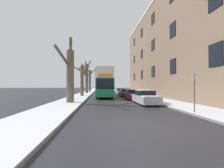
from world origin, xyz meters
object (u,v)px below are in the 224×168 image
parked_car_3 (120,91)px  street_sign_post (194,91)px  double_decker_bus (104,82)px  bare_tree_left_0 (70,73)px  parked_car_1 (133,95)px  pedestrian_left_sidewalk (68,93)px  parked_car_0 (145,97)px  parked_car_2 (125,93)px  bare_tree_left_3 (90,80)px  bare_tree_left_2 (86,77)px  bare_tree_left_1 (82,79)px

parked_car_3 → street_sign_post: bearing=-86.7°
parked_car_3 → double_decker_bus: bearing=-115.5°
bare_tree_left_0 → double_decker_bus: bare_tree_left_0 is taller
parked_car_1 → pedestrian_left_sidewalk: 8.52m
double_decker_bus → parked_car_3: (3.84, 8.05, -1.85)m
double_decker_bus → parked_car_3: size_ratio=2.28×
parked_car_0 → parked_car_2: (-0.00, 11.50, -0.06)m
parked_car_0 → bare_tree_left_0: bearing=173.7°
double_decker_bus → parked_car_2: size_ratio=2.37×
bare_tree_left_3 → bare_tree_left_2: bearing=-91.4°
double_decker_bus → street_sign_post: double_decker_bus is taller
parked_car_2 → pedestrian_left_sidewalk: bearing=-139.6°
bare_tree_left_2 → parked_car_0: (7.74, -21.66, -3.28)m
double_decker_bus → bare_tree_left_0: bearing=-112.4°
bare_tree_left_3 → parked_car_2: bearing=-69.7°
parked_car_2 → pedestrian_left_sidewalk: size_ratio=2.59×
parked_car_1 → parked_car_3: parked_car_3 is taller
parked_car_1 → bare_tree_left_2: bearing=115.4°
parked_car_1 → street_sign_post: (1.37, -11.05, 0.86)m
bare_tree_left_1 → parked_car_2: size_ratio=1.43×
bare_tree_left_0 → street_sign_post: 11.18m
bare_tree_left_0 → bare_tree_left_3: (0.06, 30.92, 0.76)m
parked_car_0 → parked_car_2: size_ratio=1.04×
bare_tree_left_1 → parked_car_3: (7.57, 6.26, -2.47)m
bare_tree_left_1 → bare_tree_left_3: 20.17m
parked_car_1 → parked_car_2: 6.15m
parked_car_2 → pedestrian_left_sidewalk: 11.09m
bare_tree_left_3 → double_decker_bus: bare_tree_left_3 is taller
pedestrian_left_sidewalk → street_sign_post: (9.82, -10.03, 0.58)m
bare_tree_left_2 → bare_tree_left_3: size_ratio=1.01×
street_sign_post → parked_car_0: bearing=103.5°
bare_tree_left_1 → street_sign_post: size_ratio=2.37×
pedestrian_left_sidewalk → parked_car_1: bearing=-10.9°
pedestrian_left_sidewalk → street_sign_post: bearing=-63.4°
bare_tree_left_2 → parked_car_0: size_ratio=1.70×
bare_tree_left_0 → bare_tree_left_1: size_ratio=1.02×
bare_tree_left_3 → parked_car_3: size_ratio=1.68×
parked_car_2 → bare_tree_left_1: bearing=179.2°
parked_car_3 → pedestrian_left_sidewalk: size_ratio=2.69×
double_decker_bus → parked_car_2: (3.84, 1.68, -1.88)m
bare_tree_left_1 → pedestrian_left_sidewalk: 7.65m
bare_tree_left_0 → parked_car_3: bare_tree_left_0 is taller
bare_tree_left_3 → street_sign_post: bare_tree_left_3 is taller
bare_tree_left_1 → bare_tree_left_0: bearing=-89.9°
bare_tree_left_0 → pedestrian_left_sidewalk: (-0.90, 3.48, -2.16)m
bare_tree_left_0 → parked_car_2: size_ratio=1.45×
bare_tree_left_1 → double_decker_bus: bearing=-25.6°
bare_tree_left_3 → parked_car_3: bearing=-61.7°
parked_car_3 → pedestrian_left_sidewalk: pedestrian_left_sidewalk is taller
parked_car_2 → bare_tree_left_3: bearing=110.3°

